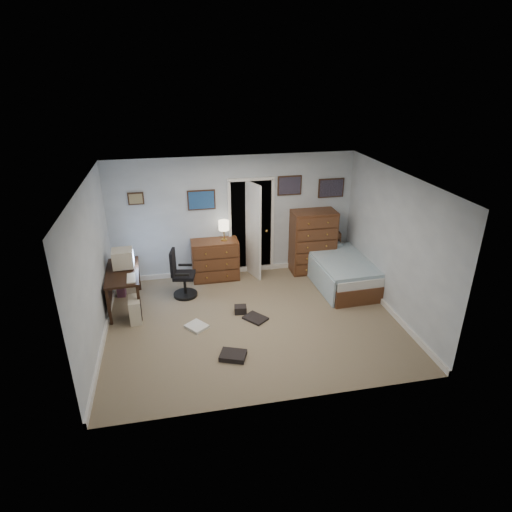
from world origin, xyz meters
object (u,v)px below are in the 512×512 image
at_px(office_chair, 182,279).
at_px(tall_dresser, 313,241).
at_px(computer_desk, 118,280).
at_px(bed, 339,270).
at_px(low_dresser, 215,260).

height_order(office_chair, tall_dresser, tall_dresser).
distance_m(computer_desk, bed, 4.28).
relative_size(office_chair, tall_dresser, 0.71).
distance_m(computer_desk, office_chair, 1.15).
relative_size(low_dresser, tall_dresser, 0.71).
bearing_deg(low_dresser, office_chair, -139.20).
bearing_deg(tall_dresser, bed, -63.06).
bearing_deg(low_dresser, computer_desk, -156.47).
xyz_separation_m(computer_desk, office_chair, (1.12, 0.19, -0.18)).
distance_m(office_chair, bed, 3.15).
xyz_separation_m(office_chair, bed, (3.15, -0.10, -0.07)).
bearing_deg(tall_dresser, low_dresser, 179.34).
bearing_deg(bed, office_chair, 175.86).
xyz_separation_m(low_dresser, bed, (2.43, -0.73, -0.13)).
relative_size(computer_desk, bed, 0.65).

